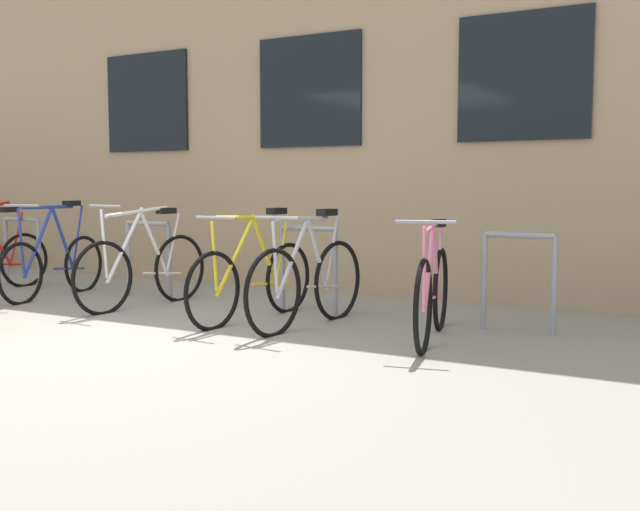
% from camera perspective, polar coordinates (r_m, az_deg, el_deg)
% --- Properties ---
extents(ground_plane, '(42.00, 42.00, 0.00)m').
position_cam_1_polar(ground_plane, '(6.13, -15.81, -6.28)').
color(ground_plane, gray).
extents(storefront_building, '(28.00, 6.29, 4.82)m').
position_cam_1_polar(storefront_building, '(11.46, 7.16, 11.30)').
color(storefront_building, tan).
rests_on(storefront_building, ground).
extents(bike_rack, '(6.63, 0.05, 0.83)m').
position_cam_1_polar(bike_rack, '(7.67, -7.38, 0.04)').
color(bike_rack, gray).
rests_on(bike_rack, ground).
extents(bicycle_yellow, '(0.44, 1.76, 1.03)m').
position_cam_1_polar(bicycle_yellow, '(6.79, -5.11, -1.73)').
color(bicycle_yellow, black).
rests_on(bicycle_yellow, ground).
extents(bicycle_blue, '(0.44, 1.66, 1.07)m').
position_cam_1_polar(bicycle_blue, '(8.65, -19.62, -0.52)').
color(bicycle_blue, black).
rests_on(bicycle_blue, ground).
extents(bicycle_white, '(0.44, 1.73, 1.05)m').
position_cam_1_polar(bicycle_white, '(7.70, -13.30, -0.94)').
color(bicycle_white, black).
rests_on(bicycle_white, ground).
extents(bicycle_pink, '(0.51, 1.64, 0.99)m').
position_cam_1_polar(bicycle_pink, '(5.94, 8.58, -2.77)').
color(bicycle_pink, black).
rests_on(bicycle_pink, ground).
extents(bicycle_silver, '(0.44, 1.69, 1.03)m').
position_cam_1_polar(bicycle_silver, '(6.44, -0.94, -1.98)').
color(bicycle_silver, black).
rests_on(bicycle_silver, ground).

